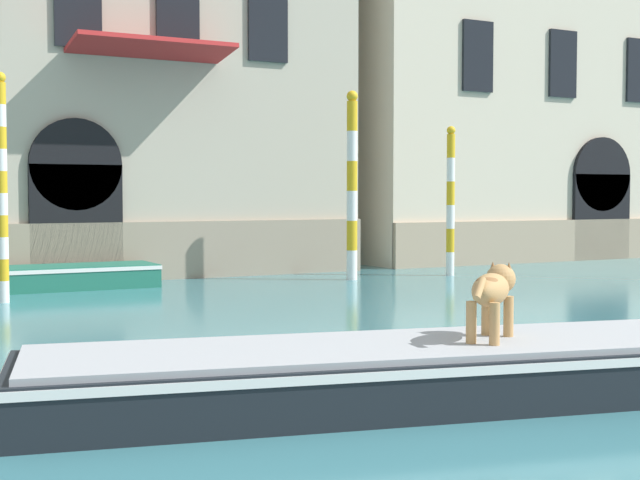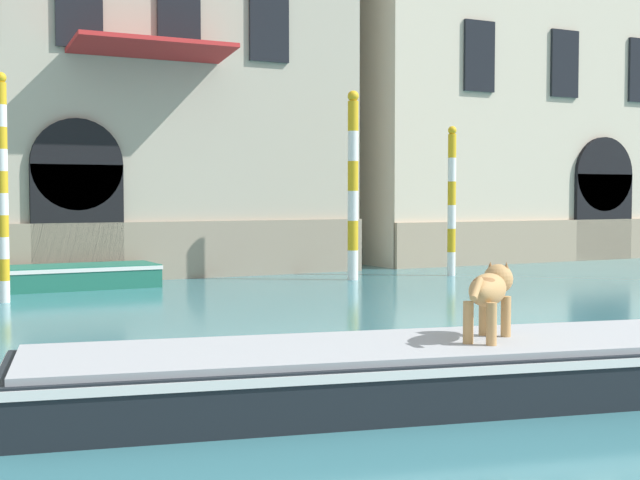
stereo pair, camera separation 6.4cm
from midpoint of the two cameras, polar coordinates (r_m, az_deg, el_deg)
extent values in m
cube|color=gray|center=(20.60, -15.12, -0.82)|extent=(14.36, 0.16, 1.36)
cube|color=black|center=(20.54, -15.40, 0.98)|extent=(2.05, 0.14, 2.66)
cylinder|color=black|center=(20.54, -15.45, 4.69)|extent=(2.05, 0.14, 2.05)
cube|color=black|center=(20.97, -15.33, 14.11)|extent=(1.04, 0.10, 1.71)
cube|color=black|center=(21.58, -9.18, 13.86)|extent=(1.04, 0.10, 1.71)
cube|color=black|center=(22.41, -3.44, 13.48)|extent=(1.04, 0.10, 1.71)
cube|color=#B22323|center=(20.57, -10.77, 11.99)|extent=(3.59, 1.40, 0.29)
cube|color=tan|center=(27.37, 15.07, -0.04)|extent=(11.69, 0.16, 1.24)
cube|color=black|center=(28.46, 17.49, 1.41)|extent=(2.25, 0.14, 2.61)
cylinder|color=black|center=(28.46, 17.53, 4.04)|extent=(2.25, 0.14, 2.25)
cube|color=black|center=(25.63, 9.99, 11.51)|extent=(1.01, 0.10, 1.96)
cube|color=black|center=(27.62, 15.20, 10.82)|extent=(1.01, 0.10, 1.96)
cube|color=black|center=(29.80, 19.67, 10.16)|extent=(1.01, 0.10, 1.96)
cube|color=black|center=(8.63, 5.26, -8.62)|extent=(7.47, 3.32, 0.51)
cube|color=white|center=(8.59, 5.27, -7.34)|extent=(7.51, 3.36, 0.08)
cube|color=#9EA3A8|center=(8.58, 5.27, -6.75)|extent=(7.23, 3.13, 0.06)
cylinder|color=tan|center=(9.11, 10.40, -4.75)|extent=(0.10, 0.10, 0.40)
cylinder|color=tan|center=(9.06, 11.77, -4.81)|extent=(0.10, 0.10, 0.40)
cylinder|color=tan|center=(8.57, 9.44, -5.23)|extent=(0.10, 0.10, 0.40)
cylinder|color=tan|center=(8.51, 10.89, -5.29)|extent=(0.10, 0.10, 0.40)
ellipsoid|color=tan|center=(8.78, 10.66, -3.14)|extent=(0.79, 0.71, 0.32)
ellipsoid|color=brown|center=(8.66, 10.48, -2.64)|extent=(0.40, 0.38, 0.11)
sphere|color=tan|center=(9.17, 11.30, -2.44)|extent=(0.30, 0.30, 0.30)
cone|color=brown|center=(9.18, 10.80, -1.73)|extent=(0.09, 0.09, 0.12)
cone|color=brown|center=(9.14, 11.80, -1.76)|extent=(0.09, 0.09, 0.12)
cylinder|color=tan|center=(8.38, 9.96, -3.10)|extent=(0.25, 0.22, 0.21)
cube|color=#1E6651|center=(19.38, -18.79, -2.38)|extent=(5.62, 1.41, 0.49)
cube|color=white|center=(19.36, -18.79, -1.83)|extent=(5.65, 1.44, 0.08)
cube|color=#8C7251|center=(19.38, -18.78, -2.45)|extent=(3.09, 1.05, 0.44)
cylinder|color=white|center=(20.73, 1.97, -1.62)|extent=(0.25, 0.25, 0.69)
cylinder|color=gold|center=(20.68, 1.97, 0.29)|extent=(0.25, 0.25, 0.69)
cylinder|color=white|center=(20.66, 1.97, 2.20)|extent=(0.25, 0.25, 0.69)
cylinder|color=gold|center=(20.67, 1.98, 4.12)|extent=(0.25, 0.25, 0.69)
cylinder|color=white|center=(20.69, 1.98, 6.03)|extent=(0.25, 0.25, 0.69)
cylinder|color=gold|center=(20.74, 1.98, 7.93)|extent=(0.25, 0.25, 0.69)
sphere|color=gold|center=(20.79, 1.99, 9.18)|extent=(0.26, 0.26, 0.26)
cylinder|color=white|center=(22.08, 8.24, -1.52)|extent=(0.20, 0.20, 0.58)
cylinder|color=gold|center=(22.04, 8.25, -0.02)|extent=(0.20, 0.20, 0.58)
cylinder|color=white|center=(22.02, 8.27, 1.48)|extent=(0.20, 0.20, 0.58)
cylinder|color=gold|center=(22.01, 8.28, 2.98)|extent=(0.20, 0.20, 0.58)
cylinder|color=white|center=(22.02, 8.29, 4.48)|extent=(0.20, 0.20, 0.58)
cylinder|color=gold|center=(22.04, 8.30, 5.98)|extent=(0.20, 0.20, 0.58)
sphere|color=gold|center=(22.07, 8.31, 6.96)|extent=(0.21, 0.21, 0.21)
cylinder|color=white|center=(17.37, -19.68, -3.14)|extent=(0.19, 0.19, 0.40)
cylinder|color=gold|center=(17.34, -19.70, -1.82)|extent=(0.19, 0.19, 0.40)
cylinder|color=white|center=(17.31, -19.72, -0.49)|extent=(0.19, 0.19, 0.40)
cylinder|color=gold|center=(17.29, -19.74, 0.84)|extent=(0.19, 0.19, 0.40)
cylinder|color=white|center=(17.28, -19.77, 2.17)|extent=(0.19, 0.19, 0.40)
cylinder|color=gold|center=(17.28, -19.79, 3.51)|extent=(0.19, 0.19, 0.40)
cylinder|color=white|center=(17.29, -19.81, 4.84)|extent=(0.19, 0.19, 0.40)
cylinder|color=gold|center=(17.31, -19.84, 6.17)|extent=(0.19, 0.19, 0.40)
cylinder|color=white|center=(17.34, -19.86, 7.49)|extent=(0.19, 0.19, 0.40)
cylinder|color=gold|center=(17.38, -19.88, 8.81)|extent=(0.19, 0.19, 0.40)
sphere|color=gold|center=(17.41, -19.90, 9.76)|extent=(0.20, 0.20, 0.20)
camera|label=1|loc=(0.03, -90.12, -0.01)|focal=50.00mm
camera|label=2|loc=(0.03, 89.88, 0.01)|focal=50.00mm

